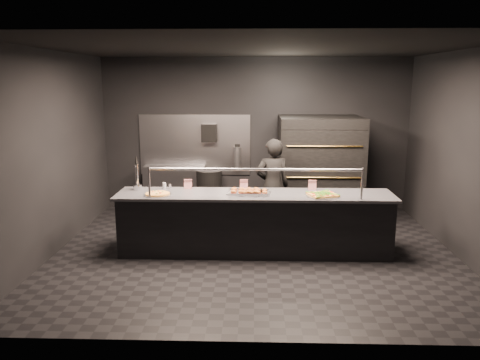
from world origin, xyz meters
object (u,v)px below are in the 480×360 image
(round_pizza, at_px, (158,194))
(trash_bin, at_px, (209,191))
(towel_dispenser, at_px, (209,133))
(fire_extinguisher, at_px, (237,158))
(pizza_oven, at_px, (319,167))
(slider_tray_a, at_px, (245,192))
(service_counter, at_px, (255,223))
(beer_tap, at_px, (137,180))
(slider_tray_b, at_px, (255,192))
(square_pizza, at_px, (323,195))
(prep_shelf, at_px, (175,188))
(worker, at_px, (272,186))

(round_pizza, height_order, trash_bin, round_pizza)
(towel_dispenser, relative_size, trash_bin, 0.42)
(trash_bin, bearing_deg, fire_extinguisher, 18.12)
(pizza_oven, height_order, slider_tray_a, pizza_oven)
(service_counter, height_order, beer_tap, beer_tap)
(pizza_oven, relative_size, round_pizza, 4.69)
(trash_bin, bearing_deg, slider_tray_b, -68.19)
(towel_dispenser, xyz_separation_m, trash_bin, (0.00, -0.17, -1.13))
(beer_tap, distance_m, round_pizza, 0.52)
(square_pizza, height_order, trash_bin, square_pizza)
(slider_tray_a, height_order, square_pizza, slider_tray_a)
(service_counter, bearing_deg, round_pizza, -174.35)
(service_counter, distance_m, round_pizza, 1.50)
(beer_tap, relative_size, trash_bin, 0.64)
(prep_shelf, xyz_separation_m, slider_tray_a, (1.45, -2.33, 0.50))
(pizza_oven, xyz_separation_m, towel_dispenser, (-2.10, 0.49, 0.58))
(fire_extinguisher, height_order, slider_tray_b, fire_extinguisher)
(pizza_oven, bearing_deg, prep_shelf, 171.46)
(beer_tap, height_order, round_pizza, beer_tap)
(square_pizza, distance_m, worker, 1.34)
(fire_extinguisher, height_order, beer_tap, beer_tap)
(beer_tap, distance_m, square_pizza, 2.80)
(slider_tray_a, height_order, slider_tray_b, slider_tray_a)
(slider_tray_a, bearing_deg, slider_tray_b, -6.34)
(towel_dispenser, bearing_deg, beer_tap, -112.17)
(pizza_oven, relative_size, trash_bin, 2.27)
(pizza_oven, height_order, slider_tray_b, pizza_oven)
(square_pizza, bearing_deg, slider_tray_b, 174.02)
(slider_tray_b, bearing_deg, fire_extinguisher, 98.20)
(pizza_oven, xyz_separation_m, slider_tray_b, (-1.20, -1.93, -0.02))
(pizza_oven, height_order, round_pizza, pizza_oven)
(fire_extinguisher, bearing_deg, trash_bin, -161.88)
(square_pizza, relative_size, trash_bin, 0.58)
(beer_tap, xyz_separation_m, worker, (2.10, 0.82, -0.27))
(service_counter, xyz_separation_m, worker, (0.30, 1.01, 0.34))
(service_counter, xyz_separation_m, towel_dispenser, (-0.90, 2.39, 1.09))
(round_pizza, bearing_deg, fire_extinguisher, 67.16)
(service_counter, xyz_separation_m, round_pizza, (-1.42, -0.14, 0.47))
(slider_tray_a, distance_m, square_pizza, 1.13)
(prep_shelf, xyz_separation_m, fire_extinguisher, (1.25, 0.08, 0.61))
(beer_tap, xyz_separation_m, round_pizza, (0.38, -0.33, -0.14))
(fire_extinguisher, xyz_separation_m, worker, (0.65, -1.39, -0.25))
(service_counter, relative_size, square_pizza, 8.45)
(pizza_oven, distance_m, towel_dispenser, 2.23)
(towel_dispenser, relative_size, round_pizza, 0.86)
(service_counter, relative_size, prep_shelf, 3.42)
(slider_tray_a, relative_size, slider_tray_b, 1.13)
(pizza_oven, bearing_deg, towel_dispenser, 166.86)
(slider_tray_a, distance_m, trash_bin, 2.41)
(service_counter, bearing_deg, beer_tap, 174.03)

